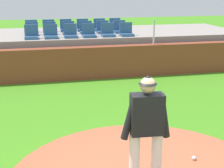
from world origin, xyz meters
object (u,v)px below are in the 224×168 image
at_px(baseball, 194,158).
at_px(stadium_chair_5, 126,32).
at_px(stadium_chair_16, 100,27).
at_px(stadium_chair_6, 32,31).
at_px(stadium_chair_0, 31,34).
at_px(stadium_chair_14, 66,28).
at_px(stadium_chair_11, 120,29).
at_px(stadium_chair_13, 49,28).
at_px(stadium_chair_2, 71,33).
at_px(pitcher, 147,123).
at_px(stadium_chair_4, 108,32).
at_px(stadium_chair_9, 86,30).
at_px(stadium_chair_17, 115,26).
at_px(stadium_chair_7, 50,31).
at_px(stadium_chair_15, 83,27).
at_px(stadium_chair_1, 51,34).
at_px(stadium_chair_3, 89,33).
at_px(stadium_chair_10, 103,29).
at_px(stadium_chair_12, 31,29).
at_px(stadium_chair_8, 69,30).

distance_m(baseball, stadium_chair_5, 7.57).
bearing_deg(stadium_chair_16, stadium_chair_6, 16.90).
distance_m(stadium_chair_0, stadium_chair_5, 3.52).
bearing_deg(stadium_chair_14, stadium_chair_0, 52.45).
bearing_deg(stadium_chair_11, stadium_chair_13, -17.59).
xyz_separation_m(stadium_chair_2, stadium_chair_6, (-1.39, 0.92, 0.00)).
relative_size(stadium_chair_6, stadium_chair_16, 1.00).
height_order(pitcher, stadium_chair_4, pitcher).
xyz_separation_m(stadium_chair_9, stadium_chair_17, (1.41, 0.90, 0.00)).
distance_m(stadium_chair_5, stadium_chair_9, 1.69).
height_order(stadium_chair_0, stadium_chair_14, same).
distance_m(baseball, stadium_chair_7, 8.70).
bearing_deg(baseball, stadium_chair_14, 98.63).
distance_m(stadium_chair_11, stadium_chair_15, 1.66).
xyz_separation_m(stadium_chair_6, stadium_chair_7, (0.68, -0.02, 0.00)).
distance_m(baseball, stadium_chair_13, 9.54).
bearing_deg(stadium_chair_1, stadium_chair_3, 179.66).
bearing_deg(stadium_chair_7, stadium_chair_0, 52.91).
xyz_separation_m(stadium_chair_3, stadium_chair_7, (-1.40, 0.93, 0.00)).
relative_size(pitcher, stadium_chair_13, 3.48).
relative_size(stadium_chair_3, stadium_chair_17, 1.00).
bearing_deg(baseball, stadium_chair_13, 102.96).
relative_size(pitcher, stadium_chair_10, 3.48).
distance_m(stadium_chair_0, stadium_chair_14, 2.29).
height_order(stadium_chair_2, stadium_chair_4, same).
distance_m(stadium_chair_0, stadium_chair_15, 2.75).
xyz_separation_m(stadium_chair_7, stadium_chair_12, (-0.71, 0.88, 0.00)).
distance_m(stadium_chair_2, stadium_chair_10, 1.66).
relative_size(stadium_chair_14, stadium_chair_16, 1.00).
relative_size(stadium_chair_5, stadium_chair_17, 1.00).
height_order(stadium_chair_6, stadium_chair_13, same).
distance_m(stadium_chair_7, stadium_chair_14, 1.16).
relative_size(stadium_chair_1, stadium_chair_12, 1.00).
bearing_deg(stadium_chair_4, stadium_chair_2, 0.11).
xyz_separation_m(stadium_chair_13, stadium_chair_17, (2.84, 0.05, 0.00)).
relative_size(pitcher, stadium_chair_11, 3.48).
bearing_deg(stadium_chair_2, stadium_chair_3, 178.01).
distance_m(stadium_chair_13, stadium_chair_14, 0.72).
bearing_deg(stadium_chair_6, stadium_chair_12, -88.00).
distance_m(stadium_chair_0, stadium_chair_6, 0.92).
relative_size(stadium_chair_3, stadium_chair_12, 1.00).
distance_m(stadium_chair_8, stadium_chair_11, 2.07).
bearing_deg(stadium_chair_0, stadium_chair_6, -90.50).
xyz_separation_m(stadium_chair_5, stadium_chair_11, (-0.04, 0.90, 0.00)).
height_order(stadium_chair_10, stadium_chair_11, same).
bearing_deg(stadium_chair_4, stadium_chair_1, 0.49).
xyz_separation_m(stadium_chair_0, stadium_chair_11, (3.49, 0.88, 0.00)).
bearing_deg(pitcher, stadium_chair_10, 87.62).
xyz_separation_m(pitcher, stadium_chair_9, (0.38, 8.87, 0.27)).
xyz_separation_m(stadium_chair_2, stadium_chair_17, (2.11, 1.82, 0.00)).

